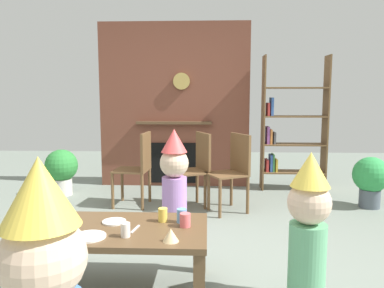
{
  "coord_description": "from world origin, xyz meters",
  "views": [
    {
      "loc": [
        0.29,
        -2.93,
        1.32
      ],
      "look_at": [
        0.15,
        0.4,
        0.9
      ],
      "focal_mm": 34.74,
      "sensor_mm": 36.0,
      "label": 1
    }
  ],
  "objects": [
    {
      "name": "child_in_pink",
      "position": [
        0.93,
        -0.64,
        0.52
      ],
      "size": [
        0.27,
        0.27,
        0.99
      ],
      "rotation": [
        0.0,
        0.0,
        3.05
      ],
      "color": "#66B27F",
      "rests_on": "ground_plane"
    },
    {
      "name": "potted_plant_short",
      "position": [
        -1.68,
        1.92,
        0.36
      ],
      "size": [
        0.43,
        0.43,
        0.62
      ],
      "color": "beige",
      "rests_on": "ground_plane"
    },
    {
      "name": "potted_plant_tall",
      "position": [
        2.25,
        1.51,
        0.36
      ],
      "size": [
        0.43,
        0.43,
        0.61
      ],
      "color": "#4C5660",
      "rests_on": "ground_plane"
    },
    {
      "name": "paper_plate_rear",
      "position": [
        -0.45,
        -0.71,
        0.45
      ],
      "size": [
        0.21,
        0.21,
        0.01
      ],
      "primitive_type": "cylinder",
      "color": "white",
      "rests_on": "coffee_table"
    },
    {
      "name": "birthday_cake_slice",
      "position": [
        0.07,
        -0.76,
        0.49
      ],
      "size": [
        0.1,
        0.1,
        0.08
      ],
      "primitive_type": "cone",
      "color": "#EAC68C",
      "rests_on": "coffee_table"
    },
    {
      "name": "table_fork",
      "position": [
        -0.19,
        -0.56,
        0.45
      ],
      "size": [
        0.04,
        0.15,
        0.01
      ],
      "primitive_type": "cube",
      "rotation": [
        0.0,
        0.0,
        1.4
      ],
      "color": "silver",
      "rests_on": "coffee_table"
    },
    {
      "name": "paper_cup_center",
      "position": [
        -0.02,
        -0.39,
        0.49
      ],
      "size": [
        0.07,
        0.07,
        0.1
      ],
      "primitive_type": "cylinder",
      "color": "#F2CC4C",
      "rests_on": "coffee_table"
    },
    {
      "name": "paper_plate_front",
      "position": [
        -0.36,
        -0.43,
        0.45
      ],
      "size": [
        0.17,
        0.17,
        0.01
      ],
      "primitive_type": "cylinder",
      "color": "white",
      "rests_on": "coffee_table"
    },
    {
      "name": "ground_plane",
      "position": [
        0.0,
        0.0,
        0.0
      ],
      "size": [
        12.0,
        12.0,
        0.0
      ],
      "primitive_type": "plane",
      "color": "gray"
    },
    {
      "name": "paper_cup_near_left",
      "position": [
        -0.22,
        -0.69,
        0.49
      ],
      "size": [
        0.06,
        0.06,
        0.09
      ],
      "primitive_type": "cylinder",
      "color": "silver",
      "rests_on": "coffee_table"
    },
    {
      "name": "coffee_table",
      "position": [
        -0.26,
        -0.53,
        0.38
      ],
      "size": [
        1.1,
        0.68,
        0.44
      ],
      "color": "brown",
      "rests_on": "ground_plane"
    },
    {
      "name": "paper_cup_far_left",
      "position": [
        0.14,
        -0.49,
        0.49
      ],
      "size": [
        0.07,
        0.07,
        0.09
      ],
      "primitive_type": "cylinder",
      "color": "#E5666B",
      "rests_on": "coffee_table"
    },
    {
      "name": "dining_chair_right",
      "position": [
        0.59,
        1.32,
        0.51
      ],
      "size": [
        0.54,
        0.54,
        0.9
      ],
      "rotation": [
        0.0,
        0.0,
        3.62
      ],
      "color": "brown",
      "rests_on": "ground_plane"
    },
    {
      "name": "paper_cup_near_right",
      "position": [
        0.11,
        -0.41,
        0.49
      ],
      "size": [
        0.07,
        0.07,
        0.1
      ],
      "primitive_type": "cylinder",
      "color": "#669EE0",
      "rests_on": "coffee_table"
    },
    {
      "name": "brick_fireplace_feature",
      "position": [
        -0.2,
        2.6,
        1.19
      ],
      "size": [
        2.2,
        0.28,
        2.4
      ],
      "color": "brown",
      "rests_on": "ground_plane"
    },
    {
      "name": "dining_chair_middle",
      "position": [
        0.15,
        1.44,
        0.51
      ],
      "size": [
        0.53,
        0.53,
        0.9
      ],
      "rotation": [
        0.0,
        0.0,
        3.56
      ],
      "color": "brown",
      "rests_on": "ground_plane"
    },
    {
      "name": "dining_chair_left",
      "position": [
        -0.54,
        1.47,
        0.51
      ],
      "size": [
        0.43,
        0.43,
        0.9
      ],
      "rotation": [
        0.0,
        0.0,
        3.05
      ],
      "color": "brown",
      "rests_on": "ground_plane"
    },
    {
      "name": "bookshelf",
      "position": [
        1.45,
        2.4,
        0.86
      ],
      "size": [
        0.9,
        0.28,
        1.9
      ],
      "color": "brown",
      "rests_on": "ground_plane"
    },
    {
      "name": "child_by_the_chairs",
      "position": [
        -0.03,
        0.62,
        0.54
      ],
      "size": [
        0.28,
        0.28,
        1.02
      ],
      "rotation": [
        0.0,
        0.0,
        -1.77
      ],
      "color": "#B27FCC",
      "rests_on": "ground_plane"
    }
  ]
}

